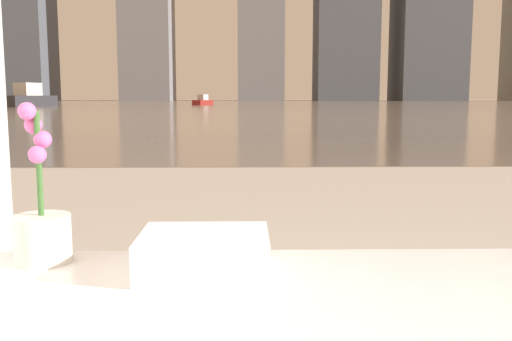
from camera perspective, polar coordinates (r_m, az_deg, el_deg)
name	(u,v)px	position (r m, az deg, el deg)	size (l,w,h in m)	color
potted_orchid	(42,225)	(1.30, -20.65, -5.14)	(0.12, 0.12, 0.34)	silver
towel_stack	(204,253)	(1.17, -5.19, -8.18)	(0.26, 0.22, 0.08)	white
harbor_water	(246,105)	(62.30, -1.06, 6.59)	(180.00, 110.00, 0.01)	gray
harbor_boat_1	(28,98)	(54.43, -21.81, 6.72)	(3.63, 5.89, 2.09)	#2D2D33
harbor_boat_2	(203,101)	(61.43, -5.34, 6.91)	(2.13, 3.10, 1.10)	maroon
skyline_tower_3	(346,0)	(121.63, 9.01, 16.51)	(12.19, 10.37, 40.59)	#4C515B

